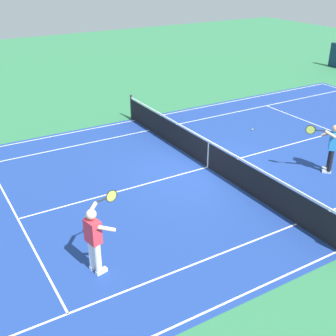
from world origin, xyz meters
name	(u,v)px	position (x,y,z in m)	size (l,w,h in m)	color
ground_plane	(208,167)	(0.00, 0.00, 0.00)	(60.00, 60.00, 0.00)	#2D7247
court_slab	(208,167)	(0.00, 0.00, 0.00)	(24.20, 11.40, 0.00)	navy
court_line_markings	(208,167)	(0.00, 0.00, 0.00)	(23.85, 11.05, 0.01)	white
tennis_net	(208,154)	(0.00, 0.00, 0.49)	(0.10, 11.70, 1.08)	#2D2D33
tennis_player_near	(94,237)	(5.37, 3.16, 0.93)	(1.01, 0.84, 1.70)	white
tennis_player_far	(331,146)	(-3.24, 2.32, 0.93)	(1.12, 0.74, 1.70)	black
tennis_ball	(252,130)	(-3.63, -1.92, 0.03)	(0.07, 0.07, 0.07)	#CCE01E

